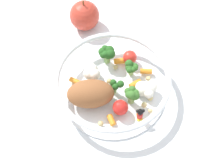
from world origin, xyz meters
TOP-DOWN VIEW (x-y plane):
  - ground_plane at (0.00, 0.00)m, footprint 2.40×2.40m
  - food_container at (-0.01, 0.01)m, footprint 0.24×0.24m
  - loose_apple at (0.02, 0.21)m, footprint 0.07×0.07m

SIDE VIEW (x-z plane):
  - ground_plane at x=0.00m, z-range 0.00..0.00m
  - food_container at x=-0.01m, z-range 0.00..0.06m
  - loose_apple at x=0.02m, z-range -0.01..0.08m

